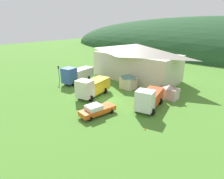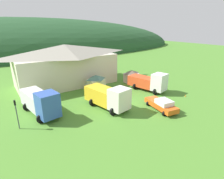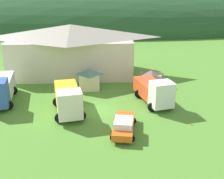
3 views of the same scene
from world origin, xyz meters
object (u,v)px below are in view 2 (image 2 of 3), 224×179
object	(u,v)px
heavy_rig_white	(149,82)
play_shed_pink	(131,76)
heavy_rig_striped	(108,96)
traffic_cone_near_pickup	(185,97)
depot_building	(66,64)
box_truck_blue	(40,102)
play_shed_cream	(96,83)
service_pickup_orange	(162,104)
traffic_light_west	(16,111)
traffic_cone_mid_row	(139,86)

from	to	relation	value
heavy_rig_white	play_shed_pink	bearing A→B (deg)	160.38
heavy_rig_striped	traffic_cone_near_pickup	size ratio (longest dim) A/B	11.65
depot_building	box_truck_blue	world-z (taller)	depot_building
heavy_rig_striped	heavy_rig_white	xyz separation A→B (m)	(10.21, 2.10, -0.08)
play_shed_cream	heavy_rig_white	world-z (taller)	heavy_rig_white
play_shed_cream	service_pickup_orange	size ratio (longest dim) A/B	0.53
traffic_light_west	heavy_rig_striped	bearing A→B (deg)	-4.75
heavy_rig_white	service_pickup_orange	size ratio (longest dim) A/B	1.34
box_truck_blue	traffic_cone_near_pickup	size ratio (longest dim) A/B	12.66
service_pickup_orange	heavy_rig_white	bearing A→B (deg)	157.10
play_shed_pink	traffic_light_west	world-z (taller)	traffic_light_west
play_shed_pink	play_shed_cream	bearing A→B (deg)	-177.66
box_truck_blue	traffic_light_west	size ratio (longest dim) A/B	2.30
depot_building	play_shed_pink	distance (m)	13.53
play_shed_cream	box_truck_blue	size ratio (longest dim) A/B	0.36
play_shed_cream	heavy_rig_striped	size ratio (longest dim) A/B	0.39
traffic_light_west	traffic_cone_near_pickup	size ratio (longest dim) A/B	5.51
depot_building	traffic_cone_mid_row	distance (m)	15.25
heavy_rig_white	traffic_cone_near_pickup	size ratio (longest dim) A/B	11.49
heavy_rig_striped	play_shed_pink	bearing A→B (deg)	115.21
play_shed_pink	traffic_cone_near_pickup	distance (m)	11.76
play_shed_pink	heavy_rig_white	size ratio (longest dim) A/B	0.39
heavy_rig_white	traffic_light_west	distance (m)	21.89
play_shed_cream	heavy_rig_striped	distance (m)	7.88
traffic_cone_near_pickup	traffic_cone_mid_row	distance (m)	9.02
play_shed_cream	traffic_light_west	world-z (taller)	traffic_light_west
play_shed_pink	box_truck_blue	xyz separation A→B (m)	(-19.32, -4.55, 0.49)
play_shed_cream	heavy_rig_white	distance (m)	9.68
depot_building	traffic_light_west	xyz separation A→B (m)	(-10.92, -13.48, -1.85)
box_truck_blue	traffic_light_west	world-z (taller)	box_truck_blue
depot_building	play_shed_cream	xyz separation A→B (m)	(2.94, -6.89, -2.57)
box_truck_blue	depot_building	bearing A→B (deg)	135.83
heavy_rig_striped	heavy_rig_white	world-z (taller)	heavy_rig_white
play_shed_cream	heavy_rig_striped	xyz separation A→B (m)	(-2.21, -7.56, 0.27)
service_pickup_orange	traffic_cone_mid_row	xyz separation A→B (m)	(4.72, 9.86, -0.83)
play_shed_pink	service_pickup_orange	bearing A→B (deg)	-111.13
traffic_cone_near_pickup	traffic_light_west	bearing A→B (deg)	169.72
play_shed_pink	heavy_rig_striped	distance (m)	13.40
depot_building	box_truck_blue	xyz separation A→B (m)	(-7.79, -11.09, -2.24)
box_truck_blue	heavy_rig_striped	world-z (taller)	box_truck_blue
play_shed_cream	traffic_light_west	distance (m)	15.37
traffic_light_west	traffic_cone_mid_row	distance (m)	22.78
box_truck_blue	heavy_rig_striped	distance (m)	9.15
depot_building	heavy_rig_white	bearing A→B (deg)	-48.48
heavy_rig_white	traffic_cone_mid_row	world-z (taller)	heavy_rig_white
play_shed_pink	service_pickup_orange	xyz separation A→B (m)	(-4.88, -12.64, -0.51)
play_shed_cream	traffic_cone_mid_row	bearing A→B (deg)	-16.10
play_shed_pink	heavy_rig_striped	world-z (taller)	heavy_rig_striped
depot_building	heavy_rig_striped	bearing A→B (deg)	-87.12
box_truck_blue	traffic_cone_mid_row	world-z (taller)	box_truck_blue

